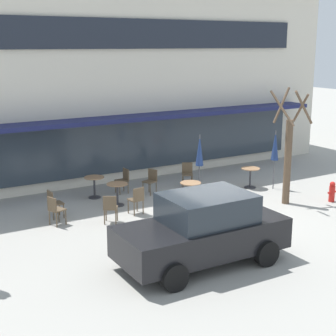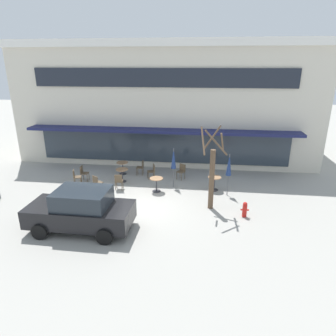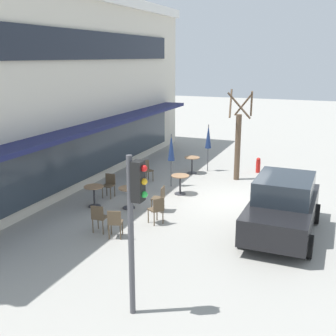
{
  "view_description": "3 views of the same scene",
  "coord_description": "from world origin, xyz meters",
  "px_view_note": "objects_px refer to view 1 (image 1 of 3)",
  "views": [
    {
      "loc": [
        -8.94,
        -11.72,
        5.27
      ],
      "look_at": [
        -0.45,
        2.38,
        1.29
      ],
      "focal_mm": 55.0,
      "sensor_mm": 36.0,
      "label": 1
    },
    {
      "loc": [
        2.66,
        -12.34,
        6.47
      ],
      "look_at": [
        0.72,
        3.35,
        0.9
      ],
      "focal_mm": 32.0,
      "sensor_mm": 36.0,
      "label": 2
    },
    {
      "loc": [
        -14.41,
        -3.32,
        5.21
      ],
      "look_at": [
        -0.02,
        2.48,
        1.08
      ],
      "focal_mm": 45.0,
      "sensor_mm": 36.0,
      "label": 3
    }
  ],
  "objects_px": {
    "cafe_table_streetside": "(94,184)",
    "cafe_chair_6": "(123,179)",
    "cafe_table_by_tree": "(191,189)",
    "cafe_chair_4": "(151,180)",
    "patio_umbrella_green_folded": "(200,151)",
    "fire_hydrant": "(332,192)",
    "cafe_chair_5": "(54,202)",
    "street_tree": "(288,153)",
    "cafe_table_near_wall": "(250,174)",
    "cafe_table_mid_patio": "(117,191)",
    "patio_umbrella_cream_folded": "(275,146)",
    "cafe_chair_2": "(55,209)",
    "cafe_chair_1": "(110,207)",
    "cafe_chair_0": "(137,198)",
    "parked_sedan": "(203,230)",
    "cafe_chair_3": "(187,172)"
  },
  "relations": [
    {
      "from": "cafe_chair_4",
      "to": "fire_hydrant",
      "type": "height_order",
      "value": "cafe_chair_4"
    },
    {
      "from": "cafe_table_by_tree",
      "to": "cafe_table_mid_patio",
      "type": "height_order",
      "value": "same"
    },
    {
      "from": "cafe_table_by_tree",
      "to": "fire_hydrant",
      "type": "xyz_separation_m",
      "value": [
        4.31,
        -2.24,
        -0.16
      ]
    },
    {
      "from": "cafe_chair_0",
      "to": "street_tree",
      "type": "bearing_deg",
      "value": -18.04
    },
    {
      "from": "cafe_table_by_tree",
      "to": "parked_sedan",
      "type": "relative_size",
      "value": 0.18
    },
    {
      "from": "cafe_table_mid_patio",
      "to": "cafe_chair_2",
      "type": "distance_m",
      "value": 2.55
    },
    {
      "from": "cafe_chair_2",
      "to": "cafe_chair_0",
      "type": "bearing_deg",
      "value": -7.77
    },
    {
      "from": "cafe_table_streetside",
      "to": "street_tree",
      "type": "height_order",
      "value": "street_tree"
    },
    {
      "from": "cafe_chair_0",
      "to": "cafe_chair_1",
      "type": "xyz_separation_m",
      "value": [
        -1.08,
        -0.35,
        0.0
      ]
    },
    {
      "from": "cafe_chair_4",
      "to": "cafe_chair_5",
      "type": "bearing_deg",
      "value": -168.51
    },
    {
      "from": "patio_umbrella_cream_folded",
      "to": "cafe_chair_5",
      "type": "relative_size",
      "value": 2.47
    },
    {
      "from": "cafe_table_mid_patio",
      "to": "cafe_chair_4",
      "type": "height_order",
      "value": "cafe_chair_4"
    },
    {
      "from": "cafe_table_by_tree",
      "to": "parked_sedan",
      "type": "xyz_separation_m",
      "value": [
        -2.39,
        -4.16,
        0.36
      ]
    },
    {
      "from": "patio_umbrella_cream_folded",
      "to": "cafe_chair_5",
      "type": "height_order",
      "value": "patio_umbrella_cream_folded"
    },
    {
      "from": "cafe_table_by_tree",
      "to": "patio_umbrella_green_folded",
      "type": "distance_m",
      "value": 1.56
    },
    {
      "from": "cafe_table_by_tree",
      "to": "cafe_chair_3",
      "type": "bearing_deg",
      "value": 59.57
    },
    {
      "from": "cafe_chair_6",
      "to": "fire_hydrant",
      "type": "bearing_deg",
      "value": -39.4
    },
    {
      "from": "cafe_table_near_wall",
      "to": "street_tree",
      "type": "height_order",
      "value": "street_tree"
    },
    {
      "from": "cafe_table_near_wall",
      "to": "parked_sedan",
      "type": "distance_m",
      "value": 7.2
    },
    {
      "from": "patio_umbrella_cream_folded",
      "to": "cafe_chair_6",
      "type": "relative_size",
      "value": 2.47
    },
    {
      "from": "cafe_table_streetside",
      "to": "cafe_chair_6",
      "type": "height_order",
      "value": "cafe_chair_6"
    },
    {
      "from": "cafe_table_near_wall",
      "to": "cafe_chair_4",
      "type": "height_order",
      "value": "cafe_chair_4"
    },
    {
      "from": "patio_umbrella_green_folded",
      "to": "fire_hydrant",
      "type": "relative_size",
      "value": 3.12
    },
    {
      "from": "cafe_table_by_tree",
      "to": "cafe_chair_4",
      "type": "distance_m",
      "value": 1.86
    },
    {
      "from": "cafe_table_mid_patio",
      "to": "patio_umbrella_green_folded",
      "type": "height_order",
      "value": "patio_umbrella_green_folded"
    },
    {
      "from": "patio_umbrella_green_folded",
      "to": "parked_sedan",
      "type": "distance_m",
      "value": 5.88
    },
    {
      "from": "cafe_chair_0",
      "to": "parked_sedan",
      "type": "relative_size",
      "value": 0.21
    },
    {
      "from": "cafe_table_near_wall",
      "to": "cafe_chair_2",
      "type": "height_order",
      "value": "cafe_chair_2"
    },
    {
      "from": "cafe_table_mid_patio",
      "to": "cafe_chair_2",
      "type": "height_order",
      "value": "cafe_chair_2"
    },
    {
      "from": "patio_umbrella_cream_folded",
      "to": "cafe_chair_4",
      "type": "height_order",
      "value": "patio_umbrella_cream_folded"
    },
    {
      "from": "cafe_chair_2",
      "to": "street_tree",
      "type": "relative_size",
      "value": 0.23
    },
    {
      "from": "cafe_chair_1",
      "to": "street_tree",
      "type": "distance_m",
      "value": 6.18
    },
    {
      "from": "cafe_table_near_wall",
      "to": "fire_hydrant",
      "type": "bearing_deg",
      "value": -65.55
    },
    {
      "from": "patio_umbrella_green_folded",
      "to": "cafe_chair_1",
      "type": "relative_size",
      "value": 2.47
    },
    {
      "from": "cafe_chair_2",
      "to": "fire_hydrant",
      "type": "distance_m",
      "value": 9.27
    },
    {
      "from": "cafe_chair_1",
      "to": "cafe_chair_6",
      "type": "relative_size",
      "value": 1.0
    },
    {
      "from": "cafe_table_streetside",
      "to": "cafe_chair_1",
      "type": "distance_m",
      "value": 2.79
    },
    {
      "from": "parked_sedan",
      "to": "cafe_table_mid_patio",
      "type": "bearing_deg",
      "value": 87.55
    },
    {
      "from": "fire_hydrant",
      "to": "cafe_chair_1",
      "type": "bearing_deg",
      "value": 165.81
    },
    {
      "from": "patio_umbrella_green_folded",
      "to": "cafe_chair_3",
      "type": "xyz_separation_m",
      "value": [
        0.34,
        1.28,
        -1.1
      ]
    },
    {
      "from": "patio_umbrella_green_folded",
      "to": "street_tree",
      "type": "xyz_separation_m",
      "value": [
        1.99,
        -2.29,
        0.12
      ]
    },
    {
      "from": "cafe_table_by_tree",
      "to": "fire_hydrant",
      "type": "relative_size",
      "value": 1.08
    },
    {
      "from": "cafe_chair_1",
      "to": "cafe_chair_3",
      "type": "bearing_deg",
      "value": 28.74
    },
    {
      "from": "patio_umbrella_cream_folded",
      "to": "fire_hydrant",
      "type": "xyz_separation_m",
      "value": [
        0.62,
        -2.24,
        -1.27
      ]
    },
    {
      "from": "patio_umbrella_green_folded",
      "to": "cafe_chair_1",
      "type": "bearing_deg",
      "value": -164.89
    },
    {
      "from": "cafe_chair_1",
      "to": "street_tree",
      "type": "xyz_separation_m",
      "value": [
        5.94,
        -1.23,
        1.22
      ]
    },
    {
      "from": "cafe_chair_5",
      "to": "cafe_chair_4",
      "type": "bearing_deg",
      "value": 11.49
    },
    {
      "from": "cafe_chair_4",
      "to": "parked_sedan",
      "type": "height_order",
      "value": "parked_sedan"
    },
    {
      "from": "parked_sedan",
      "to": "patio_umbrella_cream_folded",
      "type": "bearing_deg",
      "value": 34.31
    },
    {
      "from": "cafe_chair_5",
      "to": "cafe_chair_6",
      "type": "bearing_deg",
      "value": 24.39
    }
  ]
}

